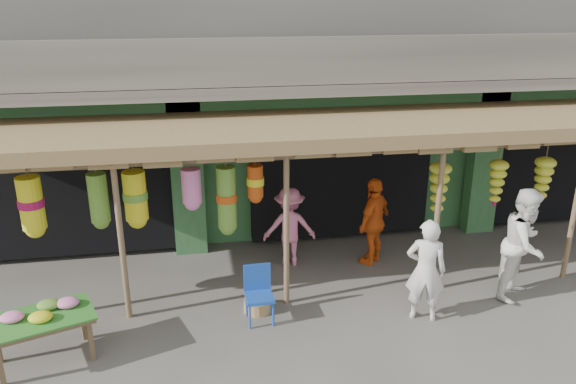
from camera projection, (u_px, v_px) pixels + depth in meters
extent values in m
plane|color=#514C47|center=(371.00, 288.00, 9.63)|extent=(80.00, 80.00, 0.00)
cube|color=#2D6033|center=(309.00, 133.00, 13.89)|extent=(16.00, 5.70, 3.00)
cube|color=gray|center=(351.00, 86.00, 10.07)|extent=(16.00, 0.90, 0.22)
cube|color=gray|center=(359.00, 60.00, 9.53)|extent=(16.00, 0.10, 0.80)
cube|color=#2D6033|center=(345.00, 101.00, 10.56)|extent=(16.00, 0.35, 0.35)
cube|color=yellow|center=(66.00, 117.00, 9.71)|extent=(1.70, 0.06, 0.55)
cube|color=#B21414|center=(66.00, 118.00, 9.67)|extent=(1.30, 0.02, 0.30)
cube|color=black|center=(86.00, 176.00, 11.14)|extent=(3.60, 2.00, 2.50)
cube|color=black|center=(330.00, 163.00, 11.95)|extent=(3.60, 2.00, 2.50)
cube|color=black|center=(544.00, 152.00, 12.76)|extent=(3.60, 2.00, 2.50)
cube|color=#2D6033|center=(188.00, 178.00, 10.53)|extent=(0.60, 0.35, 3.00)
cube|color=#2D6033|center=(484.00, 162.00, 11.50)|extent=(0.60, 0.35, 3.00)
cylinder|color=brown|center=(121.00, 241.00, 8.35)|extent=(0.09, 0.09, 2.60)
cylinder|color=brown|center=(286.00, 230.00, 8.76)|extent=(0.09, 0.09, 2.60)
cylinder|color=brown|center=(437.00, 219.00, 9.16)|extent=(0.09, 0.09, 2.60)
cylinder|color=brown|center=(575.00, 209.00, 9.57)|extent=(0.09, 0.09, 2.60)
cylinder|color=brown|center=(367.00, 152.00, 8.55)|extent=(12.90, 0.08, 0.08)
cylinder|color=brown|center=(185.00, 163.00, 8.53)|extent=(5.50, 0.06, 0.06)
cube|color=brown|center=(362.00, 124.00, 9.55)|extent=(14.00, 2.70, 0.22)
cube|color=brown|center=(0.00, 366.00, 7.16)|extent=(0.08, 0.08, 0.60)
cube|color=brown|center=(91.00, 341.00, 7.68)|extent=(0.08, 0.08, 0.60)
cube|color=brown|center=(83.00, 321.00, 8.14)|extent=(0.08, 0.08, 0.60)
cube|color=brown|center=(41.00, 321.00, 7.53)|extent=(1.48, 1.14, 0.06)
cube|color=#26661E|center=(40.00, 318.00, 7.52)|extent=(1.54, 1.20, 0.03)
ellipsoid|color=pink|center=(12.00, 317.00, 7.42)|extent=(0.31, 0.26, 0.13)
ellipsoid|color=yellow|center=(40.00, 317.00, 7.42)|extent=(0.31, 0.26, 0.13)
ellipsoid|color=pink|center=(67.00, 303.00, 7.76)|extent=(0.31, 0.26, 0.13)
ellipsoid|color=#669D34|center=(49.00, 305.00, 7.71)|extent=(0.31, 0.26, 0.13)
cylinder|color=#1945A3|center=(250.00, 317.00, 8.42)|extent=(0.04, 0.04, 0.40)
cylinder|color=#1945A3|center=(273.00, 315.00, 8.49)|extent=(0.04, 0.04, 0.40)
cylinder|color=#1945A3|center=(247.00, 305.00, 8.74)|extent=(0.04, 0.04, 0.40)
cylinder|color=#1945A3|center=(269.00, 302.00, 8.81)|extent=(0.04, 0.04, 0.40)
cube|color=#1945A3|center=(259.00, 297.00, 8.54)|extent=(0.43, 0.43, 0.05)
cube|color=#1945A3|center=(257.00, 277.00, 8.64)|extent=(0.42, 0.05, 0.45)
cylinder|color=#A4784C|center=(257.00, 305.00, 8.92)|extent=(0.54, 0.54, 0.20)
imported|color=silver|center=(426.00, 270.00, 8.49)|extent=(0.71, 0.59, 1.65)
imported|color=white|center=(524.00, 244.00, 9.10)|extent=(1.16, 1.14, 1.88)
imported|color=#DB5514|center=(374.00, 221.00, 10.28)|extent=(0.98, 0.97, 1.66)
imported|color=#CE6D8D|center=(289.00, 227.00, 10.26)|extent=(1.01, 0.63, 1.49)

